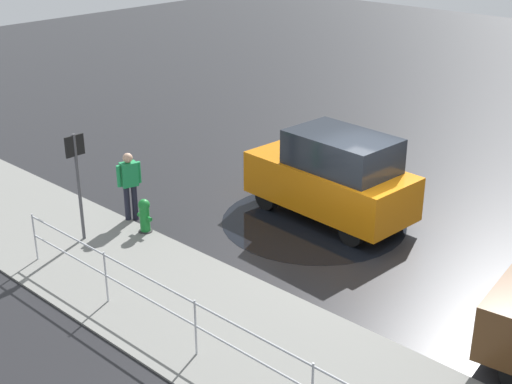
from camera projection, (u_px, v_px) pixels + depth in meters
The scene contains 8 objects.
ground_plane at pixel (366, 246), 15.07m from camera, with size 60.00×60.00×0.00m, color black.
kerb_strip at pixel (225, 328), 12.22m from camera, with size 24.00×3.20×0.04m, color slate.
moving_hatchback at pixel (333, 176), 15.98m from camera, with size 4.00×1.95×2.06m.
fire_hydrant at pixel (145, 216), 15.50m from camera, with size 0.42×0.31×0.80m.
pedestrian at pixel (129, 181), 15.89m from camera, with size 0.33×0.55×1.62m.
metal_railing at pixel (195, 318), 11.23m from camera, with size 9.49×0.04×1.05m.
sign_post at pixel (77, 172), 14.72m from camera, with size 0.07×0.44×2.40m.
puddle_patch at pixel (314, 221), 16.19m from camera, with size 4.18×4.18×0.01m, color black.
Camera 1 is at (-7.40, 11.43, 6.95)m, focal length 50.00 mm.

